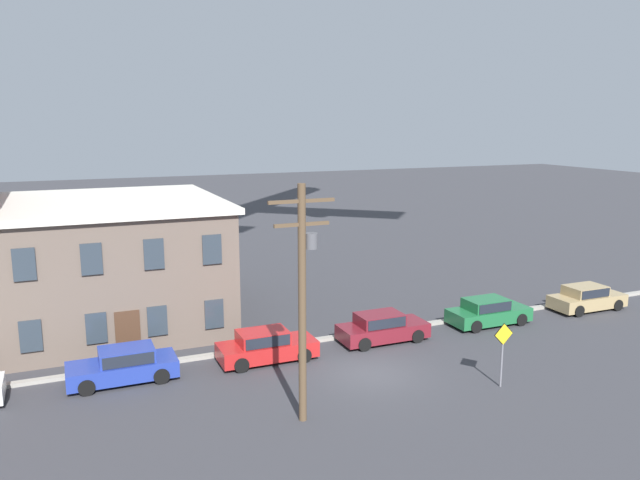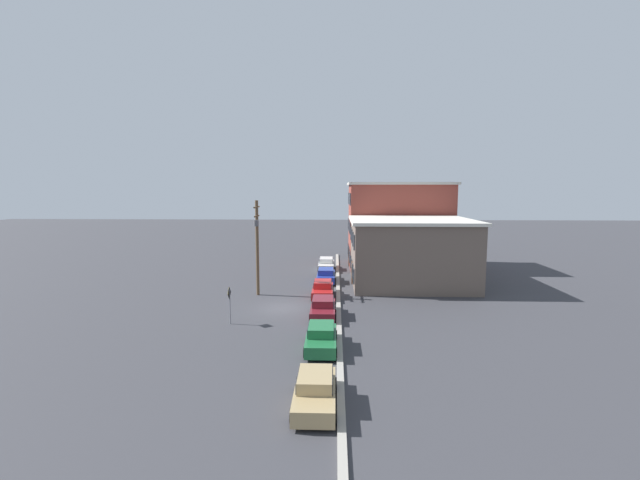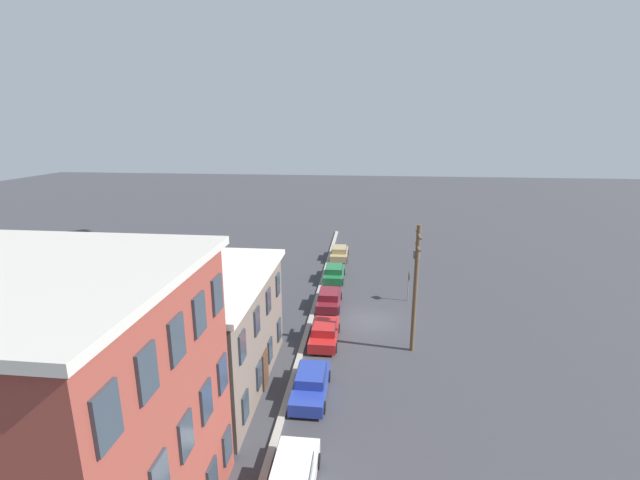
{
  "view_description": "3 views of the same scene",
  "coord_description": "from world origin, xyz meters",
  "px_view_note": "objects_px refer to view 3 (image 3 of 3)",
  "views": [
    {
      "loc": [
        -11.86,
        -22.34,
        10.68
      ],
      "look_at": [
        -0.67,
        4.11,
        5.15
      ],
      "focal_mm": 35.0,
      "sensor_mm": 36.0,
      "label": 1
    },
    {
      "loc": [
        33.57,
        4.21,
        9.59
      ],
      "look_at": [
        0.68,
        3.03,
        5.65
      ],
      "focal_mm": 24.0,
      "sensor_mm": 36.0,
      "label": 2
    },
    {
      "loc": [
        -30.49,
        0.5,
        14.47
      ],
      "look_at": [
        0.99,
        3.94,
        6.03
      ],
      "focal_mm": 24.0,
      "sensor_mm": 36.0,
      "label": 3
    }
  ],
  "objects_px": {
    "car_blue": "(311,383)",
    "utility_pole": "(416,282)",
    "car_tan": "(339,252)",
    "caution_sign": "(409,281)",
    "car_white": "(292,479)",
    "car_maroon": "(329,298)",
    "car_green": "(334,272)",
    "car_red": "(324,332)"
  },
  "relations": [
    {
      "from": "car_tan",
      "to": "car_maroon",
      "type": "bearing_deg",
      "value": -179.89
    },
    {
      "from": "caution_sign",
      "to": "car_white",
      "type": "bearing_deg",
      "value": 162.81
    },
    {
      "from": "car_maroon",
      "to": "car_blue",
      "type": "bearing_deg",
      "value": -179.76
    },
    {
      "from": "car_white",
      "to": "car_green",
      "type": "height_order",
      "value": "same"
    },
    {
      "from": "car_tan",
      "to": "caution_sign",
      "type": "bearing_deg",
      "value": -149.71
    },
    {
      "from": "utility_pole",
      "to": "car_blue",
      "type": "bearing_deg",
      "value": 132.86
    },
    {
      "from": "caution_sign",
      "to": "utility_pole",
      "type": "distance_m",
      "value": 8.97
    },
    {
      "from": "car_green",
      "to": "utility_pole",
      "type": "xyz_separation_m",
      "value": [
        -12.91,
        -6.19,
        4.09
      ]
    },
    {
      "from": "caution_sign",
      "to": "utility_pole",
      "type": "relative_size",
      "value": 0.32
    },
    {
      "from": "car_maroon",
      "to": "car_tan",
      "type": "height_order",
      "value": "same"
    },
    {
      "from": "utility_pole",
      "to": "car_tan",
      "type": "bearing_deg",
      "value": 17.27
    },
    {
      "from": "car_maroon",
      "to": "car_tan",
      "type": "distance_m",
      "value": 13.27
    },
    {
      "from": "car_maroon",
      "to": "car_green",
      "type": "height_order",
      "value": "same"
    },
    {
      "from": "car_white",
      "to": "car_red",
      "type": "bearing_deg",
      "value": -0.2
    },
    {
      "from": "car_blue",
      "to": "utility_pole",
      "type": "relative_size",
      "value": 0.51
    },
    {
      "from": "car_white",
      "to": "car_tan",
      "type": "distance_m",
      "value": 32.13
    },
    {
      "from": "car_green",
      "to": "caution_sign",
      "type": "bearing_deg",
      "value": -123.91
    },
    {
      "from": "caution_sign",
      "to": "car_maroon",
      "type": "bearing_deg",
      "value": 106.32
    },
    {
      "from": "caution_sign",
      "to": "car_tan",
      "type": "bearing_deg",
      "value": 30.29
    },
    {
      "from": "car_blue",
      "to": "car_tan",
      "type": "height_order",
      "value": "same"
    },
    {
      "from": "car_red",
      "to": "car_green",
      "type": "relative_size",
      "value": 1.0
    },
    {
      "from": "car_white",
      "to": "car_blue",
      "type": "xyz_separation_m",
      "value": [
        6.74,
        0.11,
        0.0
      ]
    },
    {
      "from": "car_red",
      "to": "car_maroon",
      "type": "height_order",
      "value": "same"
    },
    {
      "from": "car_white",
      "to": "car_blue",
      "type": "bearing_deg",
      "value": 0.95
    },
    {
      "from": "car_white",
      "to": "car_blue",
      "type": "height_order",
      "value": "same"
    },
    {
      "from": "car_red",
      "to": "caution_sign",
      "type": "xyz_separation_m",
      "value": [
        7.95,
        -6.39,
        1.06
      ]
    },
    {
      "from": "car_maroon",
      "to": "utility_pole",
      "type": "xyz_separation_m",
      "value": [
        -6.5,
        -6.12,
        4.09
      ]
    },
    {
      "from": "car_blue",
      "to": "car_maroon",
      "type": "bearing_deg",
      "value": 0.24
    },
    {
      "from": "car_blue",
      "to": "car_tan",
      "type": "bearing_deg",
      "value": 0.17
    },
    {
      "from": "car_blue",
      "to": "utility_pole",
      "type": "distance_m",
      "value": 9.23
    },
    {
      "from": "car_maroon",
      "to": "utility_pole",
      "type": "bearing_deg",
      "value": -136.73
    },
    {
      "from": "car_blue",
      "to": "car_maroon",
      "type": "height_order",
      "value": "same"
    },
    {
      "from": "car_white",
      "to": "caution_sign",
      "type": "distance_m",
      "value": 21.79
    },
    {
      "from": "caution_sign",
      "to": "car_green",
      "type": "bearing_deg",
      "value": 56.09
    },
    {
      "from": "car_green",
      "to": "car_tan",
      "type": "xyz_separation_m",
      "value": [
        6.85,
        -0.04,
        0.0
      ]
    },
    {
      "from": "car_white",
      "to": "car_tan",
      "type": "relative_size",
      "value": 1.0
    },
    {
      "from": "car_white",
      "to": "car_tan",
      "type": "height_order",
      "value": "same"
    },
    {
      "from": "car_maroon",
      "to": "car_tan",
      "type": "xyz_separation_m",
      "value": [
        13.27,
        0.03,
        0.0
      ]
    },
    {
      "from": "car_white",
      "to": "car_maroon",
      "type": "height_order",
      "value": "same"
    },
    {
      "from": "car_tan",
      "to": "caution_sign",
      "type": "relative_size",
      "value": 1.62
    },
    {
      "from": "car_white",
      "to": "car_maroon",
      "type": "relative_size",
      "value": 1.0
    },
    {
      "from": "car_red",
      "to": "utility_pole",
      "type": "relative_size",
      "value": 0.51
    }
  ]
}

